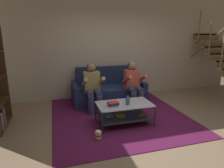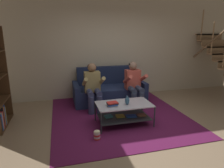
{
  "view_description": "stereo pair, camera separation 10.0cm",
  "coord_description": "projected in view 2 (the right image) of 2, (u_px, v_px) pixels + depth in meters",
  "views": [
    {
      "loc": [
        -1.62,
        -3.27,
        1.87
      ],
      "look_at": [
        -0.39,
        0.9,
        0.75
      ],
      "focal_mm": 32.0,
      "sensor_mm": 36.0,
      "label": 1
    },
    {
      "loc": [
        -1.52,
        -3.3,
        1.87
      ],
      "look_at": [
        -0.39,
        0.9,
        0.75
      ],
      "focal_mm": 32.0,
      "sensor_mm": 36.0,
      "label": 2
    }
  ],
  "objects": [
    {
      "name": "book_stack",
      "position": [
        112.0,
        104.0,
        3.97
      ],
      "size": [
        0.24,
        0.2,
        0.08
      ],
      "color": "silver",
      "rests_on": "coffee_table"
    },
    {
      "name": "vase",
      "position": [
        127.0,
        101.0,
        4.04
      ],
      "size": [
        0.09,
        0.09,
        0.18
      ],
      "color": "#37638A",
      "rests_on": "coffee_table"
    },
    {
      "name": "couch",
      "position": [
        109.0,
        91.0,
        5.58
      ],
      "size": [
        1.95,
        0.91,
        0.94
      ],
      "color": "navy",
      "rests_on": "ground"
    },
    {
      "name": "person_seated_right",
      "position": [
        134.0,
        82.0,
        5.12
      ],
      "size": [
        0.5,
        0.58,
        1.15
      ],
      "color": "#37425D",
      "rests_on": "ground"
    },
    {
      "name": "person_seated_left",
      "position": [
        93.0,
        85.0,
        4.85
      ],
      "size": [
        0.5,
        0.58,
        1.16
      ],
      "color": "#383F67",
      "rests_on": "ground"
    },
    {
      "name": "area_rug",
      "position": [
        117.0,
        112.0,
        4.82
      ],
      "size": [
        3.0,
        3.46,
        0.01
      ],
      "color": "#5C1743",
      "rests_on": "ground"
    },
    {
      "name": "ground",
      "position": [
        143.0,
        131.0,
        3.93
      ],
      "size": [
        16.8,
        16.8,
        0.0
      ],
      "primitive_type": "plane",
      "color": "#977D60"
    },
    {
      "name": "back_partition",
      "position": [
        111.0,
        48.0,
        5.87
      ],
      "size": [
        8.4,
        0.12,
        2.9
      ],
      "primitive_type": "cube",
      "color": "beige",
      "rests_on": "ground"
    },
    {
      "name": "coffee_table",
      "position": [
        124.0,
        111.0,
        4.15
      ],
      "size": [
        1.13,
        0.64,
        0.45
      ],
      "color": "silver",
      "rests_on": "ground"
    },
    {
      "name": "popcorn_tub",
      "position": [
        97.0,
        135.0,
        3.58
      ],
      "size": [
        0.12,
        0.12,
        0.18
      ],
      "color": "red",
      "rests_on": "ground"
    }
  ]
}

